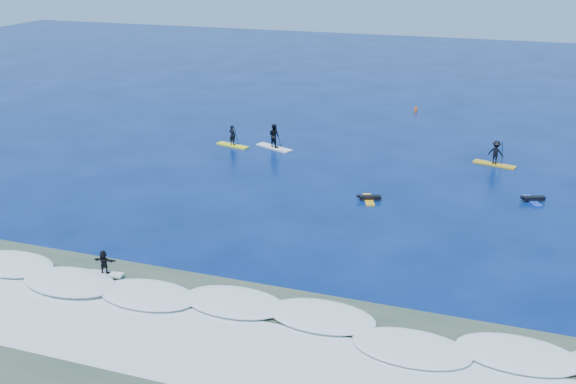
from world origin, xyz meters
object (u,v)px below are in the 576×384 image
(prone_paddler_near, at_px, (369,198))
(prone_paddler_far, at_px, (532,199))
(sup_paddler_right, at_px, (496,154))
(wave_surfer, at_px, (104,264))
(sup_paddler_center, at_px, (274,138))
(marker_buoy, at_px, (416,109))
(sup_paddler_left, at_px, (232,139))

(prone_paddler_near, relative_size, prone_paddler_far, 0.99)
(sup_paddler_right, bearing_deg, wave_surfer, -111.21)
(sup_paddler_center, height_order, sup_paddler_right, sup_paddler_center)
(wave_surfer, relative_size, marker_buoy, 2.67)
(sup_paddler_right, bearing_deg, sup_paddler_center, -160.45)
(sup_paddler_right, height_order, marker_buoy, sup_paddler_right)
(prone_paddler_far, xyz_separation_m, marker_buoy, (-10.07, 20.08, 0.16))
(sup_paddler_left, height_order, wave_surfer, sup_paddler_left)
(sup_paddler_center, distance_m, sup_paddler_right, 16.57)
(prone_paddler_near, height_order, wave_surfer, wave_surfer)
(sup_paddler_right, xyz_separation_m, prone_paddler_near, (-7.23, -9.60, -0.68))
(sup_paddler_left, distance_m, sup_paddler_center, 3.36)
(prone_paddler_far, xyz_separation_m, wave_surfer, (-19.71, -16.86, 0.60))
(sup_paddler_left, xyz_separation_m, sup_paddler_center, (3.31, 0.53, 0.23))
(sup_paddler_left, xyz_separation_m, prone_paddler_near, (12.60, -7.82, -0.47))
(prone_paddler_near, bearing_deg, marker_buoy, -18.34)
(sup_paddler_right, height_order, prone_paddler_near, sup_paddler_right)
(sup_paddler_right, bearing_deg, prone_paddler_near, -111.79)
(wave_surfer, bearing_deg, prone_paddler_far, 33.62)
(sup_paddler_right, bearing_deg, sup_paddler_left, -159.66)
(wave_surfer, bearing_deg, sup_paddler_center, 81.22)
(wave_surfer, bearing_deg, sup_paddler_left, 89.91)
(prone_paddler_near, relative_size, wave_surfer, 1.10)
(wave_surfer, bearing_deg, prone_paddler_near, 47.07)
(sup_paddler_left, bearing_deg, prone_paddler_near, -17.22)
(prone_paddler_near, bearing_deg, sup_paddler_left, 38.93)
(sup_paddler_center, bearing_deg, marker_buoy, 82.26)
(sup_paddler_left, relative_size, sup_paddler_right, 0.93)
(wave_surfer, bearing_deg, sup_paddler_right, 46.67)
(marker_buoy, bearing_deg, wave_surfer, -104.64)
(prone_paddler_far, height_order, wave_surfer, wave_surfer)
(sup_paddler_center, distance_m, marker_buoy, 17.31)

